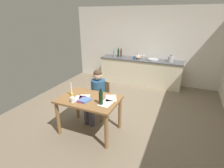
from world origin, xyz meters
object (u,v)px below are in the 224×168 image
object	(u,v)px
coffee_mug	(73,100)
teacup_on_counter	(135,58)
book_magazine	(85,100)
bottle_oil	(114,53)
sink_unit	(153,59)
wine_glass_near_sink	(144,55)
chair_at_table	(100,98)
book_cookery	(83,100)
bottle_vinegar	(118,53)
wine_glass_by_kettle	(141,55)
candlestick	(72,92)
dining_table	(89,104)
mixing_bowl	(137,57)
bottle_wine_red	(121,53)
wine_bottle_on_table	(101,98)
wine_glass_back_left	(139,55)
stovetop_kettle	(171,59)
person_seated	(97,92)

from	to	relation	value
coffee_mug	teacup_on_counter	bearing A→B (deg)	85.38
book_magazine	bottle_oil	size ratio (longest dim) A/B	0.71
sink_unit	bottle_oil	bearing A→B (deg)	-177.50
wine_glass_near_sink	chair_at_table	bearing A→B (deg)	-97.91
book_cookery	teacup_on_counter	world-z (taller)	teacup_on_counter
bottle_oil	bottle_vinegar	xyz separation A→B (m)	(0.11, 0.11, 0.00)
book_cookery	sink_unit	distance (m)	3.36
wine_glass_by_kettle	teacup_on_counter	distance (m)	0.33
wine_glass_by_kettle	candlestick	bearing A→B (deg)	-99.80
sink_unit	teacup_on_counter	world-z (taller)	sink_unit
chair_at_table	bottle_oil	size ratio (longest dim) A/B	2.84
book_cookery	wine_glass_by_kettle	xyz separation A→B (m)	(0.25, 3.42, 0.23)
dining_table	mixing_bowl	distance (m)	3.15
bottle_vinegar	teacup_on_counter	world-z (taller)	bottle_vinegar
teacup_on_counter	bottle_oil	bearing A→B (deg)	173.36
bottle_wine_red	teacup_on_counter	world-z (taller)	bottle_wine_red
wine_bottle_on_table	mixing_bowl	world-z (taller)	wine_bottle_on_table
candlestick	wine_glass_back_left	xyz separation A→B (m)	(0.49, 3.32, 0.16)
wine_glass_by_kettle	stovetop_kettle	bearing A→B (deg)	-8.36
bottle_wine_red	chair_at_table	bearing A→B (deg)	-80.12
dining_table	wine_bottle_on_table	bearing A→B (deg)	-19.35
mixing_bowl	candlestick	bearing A→B (deg)	-98.73
coffee_mug	bottle_wine_red	xyz separation A→B (m)	(-0.33, 3.49, 0.21)
book_magazine	teacup_on_counter	bearing A→B (deg)	101.49
chair_at_table	wine_glass_near_sink	size ratio (longest dim) A/B	5.60
bottle_vinegar	mixing_bowl	size ratio (longest dim) A/B	1.25
stovetop_kettle	wine_glass_back_left	bearing A→B (deg)	172.24
coffee_mug	bottle_wine_red	world-z (taller)	bottle_wine_red
book_cookery	bottle_oil	distance (m)	3.30
wine_bottle_on_table	teacup_on_counter	xyz separation A→B (m)	(-0.26, 3.11, 0.06)
bottle_wine_red	wine_glass_near_sink	bearing A→B (deg)	4.44
mixing_bowl	wine_glass_by_kettle	distance (m)	0.19
bottle_wine_red	wine_glass_by_kettle	size ratio (longest dim) A/B	1.97
candlestick	wine_glass_by_kettle	bearing A→B (deg)	80.20
person_seated	coffee_mug	distance (m)	0.78
chair_at_table	bottle_vinegar	size ratio (longest dim) A/B	2.77
coffee_mug	mixing_bowl	distance (m)	3.41
dining_table	wine_glass_near_sink	bearing A→B (deg)	84.96
book_cookery	mixing_bowl	xyz separation A→B (m)	(0.16, 3.26, 0.18)
sink_unit	teacup_on_counter	size ratio (longest dim) A/B	3.19
book_magazine	mixing_bowl	bearing A→B (deg)	101.04
chair_at_table	bottle_oil	xyz separation A→B (m)	(-0.66, 2.45, 0.55)
dining_table	book_magazine	bearing A→B (deg)	-96.85
bottle_vinegar	stovetop_kettle	size ratio (longest dim) A/B	1.42
wine_glass_back_left	wine_glass_near_sink	bearing A→B (deg)	0.00
chair_at_table	bottle_wine_red	bearing A→B (deg)	99.88
teacup_on_counter	coffee_mug	bearing A→B (deg)	-94.62
mixing_bowl	stovetop_kettle	size ratio (longest dim) A/B	1.14
wine_bottle_on_table	book_cookery	bearing A→B (deg)	-178.22
teacup_on_counter	wine_glass_by_kettle	bearing A→B (deg)	68.59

